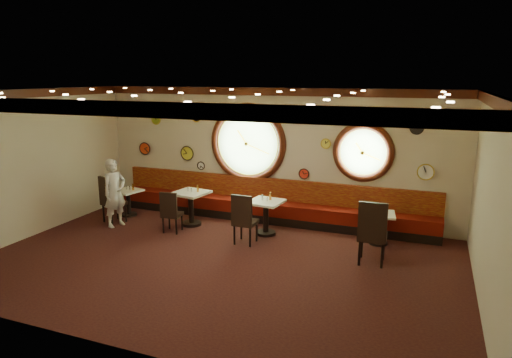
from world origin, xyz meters
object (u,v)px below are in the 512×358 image
Objects in this scene: table_c at (266,213)px; condiment_b_bottle at (198,188)px; table_b at (191,204)px; chair_d at (372,229)px; condiment_b_pepper at (191,190)px; condiment_a_salt at (127,187)px; condiment_c_pepper at (267,199)px; table_a at (128,199)px; table_d at (379,225)px; waiter at (115,193)px; condiment_a_bottle at (133,187)px; condiment_a_pepper at (130,188)px; condiment_d_pepper at (383,212)px; condiment_d_salt at (378,210)px; condiment_d_bottle at (386,209)px; chair_b at (170,209)px; chair_a at (109,197)px; condiment_b_salt at (188,189)px; chair_c at (244,216)px; condiment_c_bottle at (270,196)px; condiment_c_salt at (262,197)px.

condiment_b_bottle is (-1.72, 0.03, 0.41)m from table_c.
table_b is 1.09× the size of chair_d.
condiment_a_salt is at bearing 176.51° from condiment_b_pepper.
table_a is at bearing 179.49° from condiment_c_pepper.
table_d is 6.02m from waiter.
condiment_a_bottle reaches higher than table_d.
table_a is 2.05m from condiment_b_bottle.
condiment_a_pepper is 0.09m from condiment_a_bottle.
condiment_a_pepper reaches higher than condiment_d_pepper.
table_d is at bearing 4.22° from condiment_b_pepper.
condiment_d_salt is 0.16m from condiment_d_bottle.
chair_b is (-0.15, -0.67, 0.04)m from table_b.
table_b is 1.88m from table_c.
chair_b is at bearing -161.11° from table_c.
table_a is at bearing 32.15° from waiter.
condiment_d_salt is 1.02× the size of condiment_b_pepper.
condiment_b_bottle is (1.93, -0.00, 0.17)m from condiment_a_pepper.
chair_b is at bearing -26.34° from condiment_a_bottle.
table_c is at bearing 30.73° from chair_a.
waiter is (-5.99, -0.95, 0.08)m from condiment_d_pepper.
condiment_c_pepper is 0.54× the size of condiment_a_bottle.
condiment_d_salt is at bearing 4.31° from condiment_b_salt.
condiment_b_salt is at bearing -175.14° from condiment_b_bottle.
chair_c is 7.70× the size of condiment_b_pepper.
condiment_c_bottle is (-2.32, -0.23, 0.14)m from condiment_d_salt.
condiment_b_pepper is 1.88m from condiment_c_pepper.
chair_d is at bearing -75.24° from waiter.
condiment_b_pepper is at bearing -175.04° from condiment_d_salt.
condiment_b_pepper is (-1.75, -0.07, 0.02)m from condiment_c_salt.
chair_a is 3.90m from condiment_c_bottle.
condiment_d_pepper is (2.70, 0.99, 0.10)m from chair_c.
chair_b is at bearing -24.15° from condiment_a_pepper.
waiter reaches higher than condiment_a_pepper.
condiment_d_salt is at bearing 89.31° from chair_d.
table_b is 7.68× the size of condiment_a_pepper.
chair_c is (1.81, -0.07, 0.07)m from chair_b.
table_a is 1.05× the size of table_d.
chair_d is (4.30, -0.85, 0.20)m from table_b.
condiment_b_bottle is at bearing -1.27° from condiment_a_bottle.
condiment_d_salt is at bearing 132.40° from condiment_d_pepper.
condiment_a_salt is at bearing 177.53° from condiment_b_salt.
chair_b is at bearing 178.63° from chair_c.
condiment_a_bottle is at bearing 12.69° from table_a.
condiment_b_bottle reaches higher than condiment_b_salt.
table_b is 1.98m from condiment_c_bottle.
condiment_c_salt is at bearing -0.70° from condiment_a_salt.
table_c is at bearing -174.99° from condiment_d_pepper.
chair_b reaches higher than condiment_b_pepper.
table_b is 1.93m from condiment_c_pepper.
chair_d reaches higher than chair_b.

